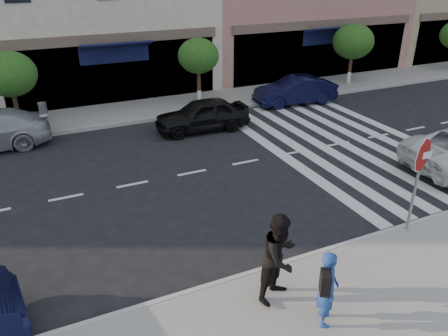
{
  "coord_description": "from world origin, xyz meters",
  "views": [
    {
      "loc": [
        -4.47,
        -8.24,
        6.38
      ],
      "look_at": [
        -0.1,
        1.22,
        1.4
      ],
      "focal_mm": 35.0,
      "sensor_mm": 36.0,
      "label": 1
    }
  ],
  "objects_px": {
    "stop_sign": "(421,164)",
    "photographer": "(328,288)",
    "car_far_mid": "(202,115)",
    "car_far_right": "(295,91)",
    "walker": "(280,257)"
  },
  "relations": [
    {
      "from": "car_far_mid",
      "to": "walker",
      "type": "bearing_deg",
      "value": -10.83
    },
    {
      "from": "car_far_right",
      "to": "stop_sign",
      "type": "bearing_deg",
      "value": -13.09
    },
    {
      "from": "car_far_mid",
      "to": "car_far_right",
      "type": "bearing_deg",
      "value": 108.02
    },
    {
      "from": "car_far_mid",
      "to": "photographer",
      "type": "bearing_deg",
      "value": -7.46
    },
    {
      "from": "walker",
      "to": "car_far_mid",
      "type": "relative_size",
      "value": 0.5
    },
    {
      "from": "stop_sign",
      "to": "photographer",
      "type": "bearing_deg",
      "value": -156.38
    },
    {
      "from": "photographer",
      "to": "car_far_right",
      "type": "distance_m",
      "value": 14.51
    },
    {
      "from": "photographer",
      "to": "walker",
      "type": "height_order",
      "value": "walker"
    },
    {
      "from": "stop_sign",
      "to": "car_far_right",
      "type": "distance_m",
      "value": 11.43
    },
    {
      "from": "stop_sign",
      "to": "photographer",
      "type": "relative_size",
      "value": 1.6
    },
    {
      "from": "walker",
      "to": "stop_sign",
      "type": "bearing_deg",
      "value": -16.83
    },
    {
      "from": "photographer",
      "to": "car_far_mid",
      "type": "relative_size",
      "value": 0.41
    },
    {
      "from": "walker",
      "to": "car_far_right",
      "type": "relative_size",
      "value": 0.48
    },
    {
      "from": "stop_sign",
      "to": "car_far_mid",
      "type": "bearing_deg",
      "value": 101.5
    },
    {
      "from": "car_far_right",
      "to": "car_far_mid",
      "type": "bearing_deg",
      "value": -69.3
    }
  ]
}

